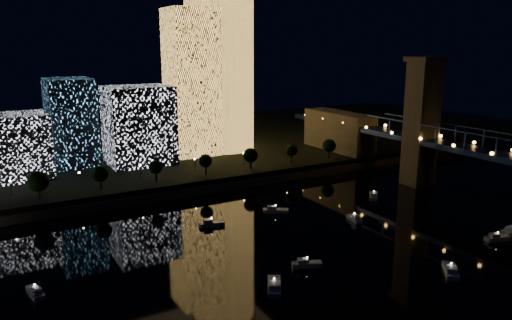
# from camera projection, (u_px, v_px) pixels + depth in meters

# --- Properties ---
(ground) EXTENTS (520.00, 520.00, 0.00)m
(ground) POSITION_uv_depth(u_px,v_px,m) (386.00, 266.00, 125.57)
(ground) COLOR black
(ground) RESTS_ON ground
(far_bank) EXTENTS (420.00, 160.00, 5.00)m
(far_bank) POSITION_uv_depth(u_px,v_px,m) (167.00, 146.00, 260.34)
(far_bank) COLOR black
(far_bank) RESTS_ON ground
(seawall) EXTENTS (420.00, 6.00, 3.00)m
(seawall) POSITION_uv_depth(u_px,v_px,m) (236.00, 183.00, 194.59)
(seawall) COLOR #6B5E4C
(seawall) RESTS_ON ground
(tower_cylindrical) EXTENTS (34.00, 34.00, 80.94)m
(tower_cylindrical) POSITION_uv_depth(u_px,v_px,m) (220.00, 64.00, 234.69)
(tower_cylindrical) COLOR #FFB751
(tower_cylindrical) RESTS_ON far_bank
(tower_rectangular) EXTENTS (20.44, 20.44, 65.02)m
(tower_rectangular) POSITION_uv_depth(u_px,v_px,m) (192.00, 83.00, 224.21)
(tower_rectangular) COLOR #FFB751
(tower_rectangular) RESTS_ON far_bank
(midrise_blocks) EXTENTS (111.27, 37.57, 35.92)m
(midrise_blocks) POSITION_uv_depth(u_px,v_px,m) (42.00, 134.00, 193.78)
(midrise_blocks) COLOR white
(midrise_blocks) RESTS_ON far_bank
(motorboats) EXTENTS (134.08, 80.74, 2.78)m
(motorboats) POSITION_uv_depth(u_px,v_px,m) (331.00, 252.00, 131.88)
(motorboats) COLOR silver
(motorboats) RESTS_ON ground
(esplanade_trees) EXTENTS (165.64, 6.84, 8.92)m
(esplanade_trees) POSITION_uv_depth(u_px,v_px,m) (144.00, 168.00, 181.06)
(esplanade_trees) COLOR black
(esplanade_trees) RESTS_ON far_bank
(street_lamps) EXTENTS (132.70, 0.70, 5.65)m
(street_lamps) POSITION_uv_depth(u_px,v_px,m) (140.00, 169.00, 186.62)
(street_lamps) COLOR black
(street_lamps) RESTS_ON far_bank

